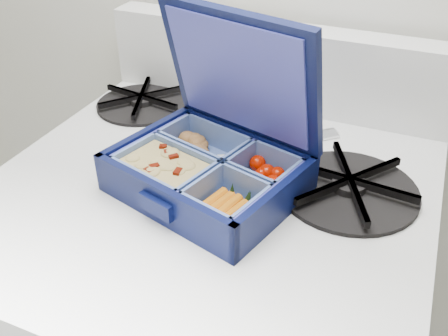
% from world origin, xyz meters
% --- Properties ---
extents(bento_box, '(0.26, 0.23, 0.05)m').
position_xyz_m(bento_box, '(-0.19, 1.68, 0.88)').
color(bento_box, '#070E37').
rests_on(bento_box, stove).
extents(burner_grate, '(0.20, 0.20, 0.03)m').
position_xyz_m(burner_grate, '(-0.02, 1.75, 0.86)').
color(burner_grate, black).
rests_on(burner_grate, stove).
extents(burner_grate_rear, '(0.17, 0.17, 0.02)m').
position_xyz_m(burner_grate_rear, '(-0.39, 1.85, 0.86)').
color(burner_grate_rear, black).
rests_on(burner_grate_rear, stove).
extents(fork, '(0.14, 0.13, 0.01)m').
position_xyz_m(fork, '(-0.14, 1.82, 0.85)').
color(fork, silver).
rests_on(fork, stove).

